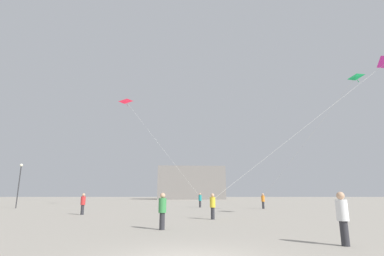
{
  "coord_description": "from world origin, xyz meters",
  "views": [
    {
      "loc": [
        0.18,
        -8.0,
        1.72
      ],
      "look_at": [
        0.0,
        14.43,
        6.84
      ],
      "focal_mm": 26.92,
      "sensor_mm": 36.0,
      "label": 1
    }
  ],
  "objects_px": {
    "person_in_white": "(343,216)",
    "building_left_hall": "(191,183)",
    "person_in_yellow": "(213,205)",
    "kite_crimson_delta": "(127,103)",
    "kite_emerald_delta": "(352,82)",
    "person_in_teal": "(200,199)",
    "person_in_red": "(83,203)",
    "person_in_green": "(162,209)",
    "lamppost_east": "(20,178)",
    "kite_magenta_delta": "(384,65)",
    "person_in_orange": "(263,200)"
  },
  "relations": [
    {
      "from": "person_in_white",
      "to": "building_left_hall",
      "type": "relative_size",
      "value": 0.08
    },
    {
      "from": "person_in_yellow",
      "to": "kite_crimson_delta",
      "type": "bearing_deg",
      "value": 96.4
    },
    {
      "from": "person_in_yellow",
      "to": "kite_emerald_delta",
      "type": "bearing_deg",
      "value": -1.05
    },
    {
      "from": "person_in_white",
      "to": "kite_emerald_delta",
      "type": "relative_size",
      "value": 0.16
    },
    {
      "from": "person_in_teal",
      "to": "building_left_hall",
      "type": "bearing_deg",
      "value": -174.32
    },
    {
      "from": "person_in_red",
      "to": "kite_emerald_delta",
      "type": "height_order",
      "value": "kite_emerald_delta"
    },
    {
      "from": "person_in_green",
      "to": "person_in_yellow",
      "type": "relative_size",
      "value": 1.01
    },
    {
      "from": "person_in_teal",
      "to": "lamppost_east",
      "type": "xyz_separation_m",
      "value": [
        -22.2,
        -2.4,
        2.57
      ]
    },
    {
      "from": "person_in_white",
      "to": "building_left_hall",
      "type": "xyz_separation_m",
      "value": [
        -6.27,
        82.01,
        3.97
      ]
    },
    {
      "from": "person_in_green",
      "to": "building_left_hall",
      "type": "distance_m",
      "value": 77.73
    },
    {
      "from": "person_in_teal",
      "to": "kite_magenta_delta",
      "type": "bearing_deg",
      "value": 41.56
    },
    {
      "from": "person_in_white",
      "to": "kite_emerald_delta",
      "type": "xyz_separation_m",
      "value": [
        9.83,
        15.31,
        11.02
      ]
    },
    {
      "from": "person_in_white",
      "to": "kite_crimson_delta",
      "type": "distance_m",
      "value": 38.41
    },
    {
      "from": "lamppost_east",
      "to": "kite_emerald_delta",
      "type": "bearing_deg",
      "value": -15.33
    },
    {
      "from": "person_in_yellow",
      "to": "building_left_hall",
      "type": "distance_m",
      "value": 71.99
    },
    {
      "from": "person_in_yellow",
      "to": "kite_emerald_delta",
      "type": "relative_size",
      "value": 0.15
    },
    {
      "from": "building_left_hall",
      "to": "kite_magenta_delta",
      "type": "bearing_deg",
      "value": -77.75
    },
    {
      "from": "person_in_orange",
      "to": "person_in_teal",
      "type": "xyz_separation_m",
      "value": [
        -7.27,
        3.4,
        0.02
      ]
    },
    {
      "from": "person_in_green",
      "to": "person_in_teal",
      "type": "height_order",
      "value": "person_in_teal"
    },
    {
      "from": "person_in_green",
      "to": "kite_crimson_delta",
      "type": "height_order",
      "value": "kite_crimson_delta"
    },
    {
      "from": "person_in_red",
      "to": "person_in_green",
      "type": "xyz_separation_m",
      "value": [
        7.78,
        -10.14,
        0.01
      ]
    },
    {
      "from": "person_in_red",
      "to": "kite_crimson_delta",
      "type": "xyz_separation_m",
      "value": [
        -1.04,
        17.51,
        14.47
      ]
    },
    {
      "from": "person_in_red",
      "to": "person_in_teal",
      "type": "distance_m",
      "value": 16.59
    },
    {
      "from": "person_in_white",
      "to": "person_in_green",
      "type": "relative_size",
      "value": 1.01
    },
    {
      "from": "person_in_teal",
      "to": "building_left_hall",
      "type": "xyz_separation_m",
      "value": [
        -1.91,
        54.32,
        3.97
      ]
    },
    {
      "from": "person_in_yellow",
      "to": "lamppost_east",
      "type": "bearing_deg",
      "value": 124.7
    },
    {
      "from": "person_in_green",
      "to": "kite_magenta_delta",
      "type": "relative_size",
      "value": 0.13
    },
    {
      "from": "person_in_yellow",
      "to": "person_in_white",
      "type": "bearing_deg",
      "value": -91.05
    },
    {
      "from": "person_in_teal",
      "to": "kite_crimson_delta",
      "type": "bearing_deg",
      "value": -107.66
    },
    {
      "from": "person_in_white",
      "to": "lamppost_east",
      "type": "xyz_separation_m",
      "value": [
        -26.55,
        25.29,
        2.57
      ]
    },
    {
      "from": "person_in_white",
      "to": "kite_magenta_delta",
      "type": "relative_size",
      "value": 0.13
    },
    {
      "from": "person_in_teal",
      "to": "kite_crimson_delta",
      "type": "distance_m",
      "value": 18.75
    },
    {
      "from": "kite_emerald_delta",
      "to": "lamppost_east",
      "type": "distance_m",
      "value": 38.67
    },
    {
      "from": "person_in_red",
      "to": "lamppost_east",
      "type": "height_order",
      "value": "lamppost_east"
    },
    {
      "from": "person_in_orange",
      "to": "kite_crimson_delta",
      "type": "relative_size",
      "value": 0.12
    },
    {
      "from": "person_in_green",
      "to": "building_left_hall",
      "type": "xyz_separation_m",
      "value": [
        0.4,
        77.62,
        3.99
      ]
    },
    {
      "from": "person_in_white",
      "to": "kite_crimson_delta",
      "type": "bearing_deg",
      "value": -15.38
    },
    {
      "from": "person_in_white",
      "to": "person_in_yellow",
      "type": "height_order",
      "value": "person_in_white"
    },
    {
      "from": "person_in_yellow",
      "to": "kite_emerald_delta",
      "type": "height_order",
      "value": "kite_emerald_delta"
    },
    {
      "from": "kite_emerald_delta",
      "to": "person_in_orange",
      "type": "bearing_deg",
      "value": 127.6
    },
    {
      "from": "person_in_green",
      "to": "person_in_red",
      "type": "bearing_deg",
      "value": 137.39
    },
    {
      "from": "lamppost_east",
      "to": "person_in_yellow",
      "type": "bearing_deg",
      "value": -33.63
    },
    {
      "from": "kite_magenta_delta",
      "to": "lamppost_east",
      "type": "xyz_separation_m",
      "value": [
        -35.91,
        15.21,
        -7.71
      ]
    },
    {
      "from": "kite_magenta_delta",
      "to": "building_left_hall",
      "type": "xyz_separation_m",
      "value": [
        -15.62,
        71.93,
        -6.31
      ]
    },
    {
      "from": "person_in_green",
      "to": "person_in_yellow",
      "type": "bearing_deg",
      "value": 73.76
    },
    {
      "from": "kite_crimson_delta",
      "to": "building_left_hall",
      "type": "xyz_separation_m",
      "value": [
        9.22,
        49.97,
        -10.48
      ]
    },
    {
      "from": "person_in_yellow",
      "to": "person_in_teal",
      "type": "height_order",
      "value": "person_in_teal"
    },
    {
      "from": "person_in_orange",
      "to": "person_in_green",
      "type": "distance_m",
      "value": 22.09
    },
    {
      "from": "person_in_red",
      "to": "person_in_white",
      "type": "bearing_deg",
      "value": 25.36
    },
    {
      "from": "person_in_orange",
      "to": "person_in_yellow",
      "type": "relative_size",
      "value": 1.01
    }
  ]
}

